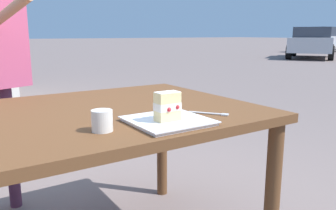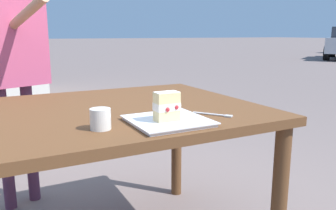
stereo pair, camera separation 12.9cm
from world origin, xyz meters
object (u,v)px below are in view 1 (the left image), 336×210
object	(u,v)px
coffee_cup	(102,120)
parked_car_near	(312,42)
patio_table	(107,130)
cake_slice	(167,106)
dessert_fork	(211,114)
dessert_plate	(168,121)
parked_car_far	(323,39)

from	to	relation	value
coffee_cup	parked_car_near	xyz separation A→B (m)	(13.82, 8.68, -0.07)
patio_table	parked_car_near	size ratio (longest dim) A/B	0.31
cake_slice	parked_car_near	world-z (taller)	parked_car_near
dessert_fork	parked_car_near	bearing A→B (deg)	33.11
patio_table	dessert_plate	size ratio (longest dim) A/B	4.57
dessert_plate	parked_car_near	distance (m)	16.12
dessert_fork	parked_car_near	world-z (taller)	parked_car_near
patio_table	coffee_cup	world-z (taller)	coffee_cup
cake_slice	dessert_fork	xyz separation A→B (m)	(0.25, 0.04, -0.07)
cake_slice	coffee_cup	world-z (taller)	cake_slice
patio_table	cake_slice	world-z (taller)	cake_slice
parked_car_far	dessert_fork	bearing A→B (deg)	-148.15
dessert_fork	parked_car_near	xyz separation A→B (m)	(13.33, 8.69, -0.03)
dessert_plate	coffee_cup	xyz separation A→B (m)	(-0.25, 0.03, 0.03)
coffee_cup	parked_car_near	world-z (taller)	parked_car_near
cake_slice	coffee_cup	size ratio (longest dim) A/B	1.44
patio_table	parked_car_far	size ratio (longest dim) A/B	0.32
patio_table	parked_car_near	xyz separation A→B (m)	(13.66, 8.35, 0.07)
dessert_plate	cake_slice	world-z (taller)	cake_slice
patio_table	dessert_plate	bearing A→B (deg)	-74.86
coffee_cup	parked_car_far	world-z (taller)	parked_car_far
cake_slice	coffee_cup	distance (m)	0.25
dessert_plate	dessert_fork	distance (m)	0.23
dessert_fork	coffee_cup	xyz separation A→B (m)	(-0.49, 0.01, 0.04)
dessert_plate	cake_slice	distance (m)	0.07
cake_slice	dessert_fork	size ratio (longest dim) A/B	0.75
coffee_cup	parked_car_near	size ratio (longest dim) A/B	0.02
dessert_plate	parked_car_near	size ratio (longest dim) A/B	0.07
dessert_plate	dessert_fork	world-z (taller)	dessert_plate
cake_slice	coffee_cup	xyz separation A→B (m)	(-0.24, 0.05, -0.03)
patio_table	coffee_cup	distance (m)	0.39
patio_table	dessert_fork	xyz separation A→B (m)	(0.33, -0.35, 0.10)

